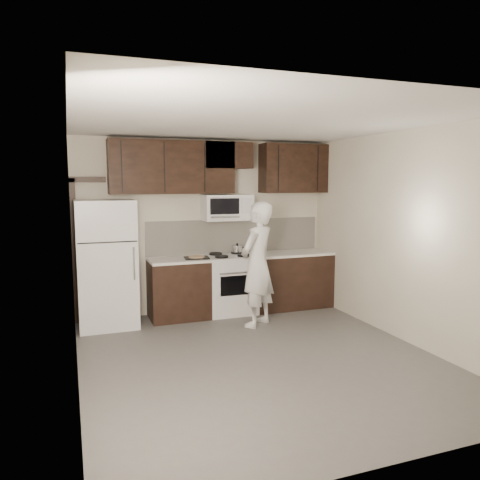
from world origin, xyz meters
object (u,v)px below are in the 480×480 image
stove (230,284)px  person (257,264)px  refrigerator (107,264)px  microwave (227,207)px

stove → person: size_ratio=0.53×
refrigerator → person: (2.01, -0.70, -0.01)m
stove → refrigerator: (-1.85, -0.05, 0.44)m
refrigerator → person: refrigerator is taller
refrigerator → person: size_ratio=1.02×
stove → person: (0.16, -0.74, 0.43)m
person → stove: bearing=-115.2°
microwave → refrigerator: bearing=-174.9°
stove → microwave: size_ratio=1.24×
person → microwave: bearing=-116.8°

